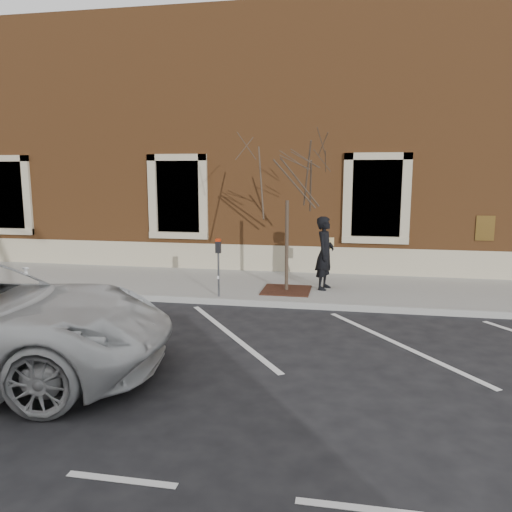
# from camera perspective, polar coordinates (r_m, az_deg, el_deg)

# --- Properties ---
(ground) EXTENTS (120.00, 120.00, 0.00)m
(ground) POSITION_cam_1_polar(r_m,az_deg,el_deg) (11.99, -0.53, -5.66)
(ground) COLOR #28282B
(ground) RESTS_ON ground
(sidewalk_near) EXTENTS (40.00, 3.50, 0.15)m
(sidewalk_near) POSITION_cam_1_polar(r_m,az_deg,el_deg) (13.64, 0.88, -3.47)
(sidewalk_near) COLOR gray
(sidewalk_near) RESTS_ON ground
(curb_near) EXTENTS (40.00, 0.12, 0.15)m
(curb_near) POSITION_cam_1_polar(r_m,az_deg,el_deg) (11.92, -0.57, -5.37)
(curb_near) COLOR #9E9E99
(curb_near) RESTS_ON ground
(parking_stripes) EXTENTS (28.00, 4.40, 0.01)m
(parking_stripes) POSITION_cam_1_polar(r_m,az_deg,el_deg) (9.93, -2.99, -8.90)
(parking_stripes) COLOR silver
(parking_stripes) RESTS_ON ground
(building_civic) EXTENTS (40.00, 8.62, 8.00)m
(building_civic) POSITION_cam_1_polar(r_m,az_deg,el_deg) (19.25, 3.98, 12.03)
(building_civic) COLOR brown
(building_civic) RESTS_ON ground
(man) EXTENTS (0.60, 0.78, 1.88)m
(man) POSITION_cam_1_polar(r_m,az_deg,el_deg) (12.94, 7.88, 0.33)
(man) COLOR black
(man) RESTS_ON sidewalk_near
(parking_meter) EXTENTS (0.13, 0.10, 1.42)m
(parking_meter) POSITION_cam_1_polar(r_m,az_deg,el_deg) (12.04, -4.33, -0.08)
(parking_meter) COLOR #595B60
(parking_meter) RESTS_ON sidewalk_near
(tree_grate) EXTENTS (1.21, 1.21, 0.03)m
(tree_grate) POSITION_cam_1_polar(r_m,az_deg,el_deg) (12.81, 3.49, -3.92)
(tree_grate) COLOR #452116
(tree_grate) RESTS_ON sidewalk_near
(sapling) EXTENTS (2.51, 2.51, 4.19)m
(sapling) POSITION_cam_1_polar(r_m,az_deg,el_deg) (12.47, 3.62, 9.22)
(sapling) COLOR #413227
(sapling) RESTS_ON sidewalk_near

